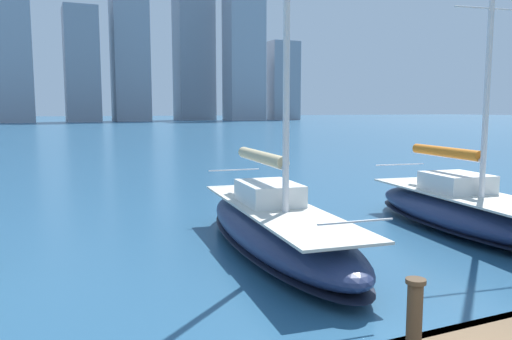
# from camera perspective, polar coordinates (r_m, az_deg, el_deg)

# --- Properties ---
(city_skyline) EXTENTS (166.54, 24.27, 54.16)m
(city_skyline) POSITION_cam_1_polar(r_m,az_deg,el_deg) (164.82, -20.70, 12.45)
(city_skyline) COLOR #8E939E
(city_skyline) RESTS_ON ground
(sailboat_orange) EXTENTS (3.84, 8.58, 9.94)m
(sailboat_orange) POSITION_cam_1_polar(r_m,az_deg,el_deg) (16.40, 22.80, -4.14)
(sailboat_orange) COLOR navy
(sailboat_orange) RESTS_ON ground
(sailboat_tan) EXTENTS (3.21, 9.07, 11.56)m
(sailboat_tan) POSITION_cam_1_polar(r_m,az_deg,el_deg) (12.91, 2.22, -6.28)
(sailboat_tan) COLOR navy
(sailboat_tan) RESTS_ON ground
(mooring_post) EXTENTS (0.26, 0.26, 0.91)m
(mooring_post) POSITION_cam_1_polar(r_m,az_deg,el_deg) (6.91, 17.67, -15.20)
(mooring_post) COLOR #423323
(mooring_post) RESTS_ON dock_pier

